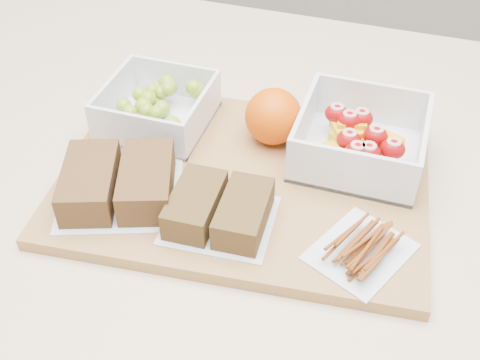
{
  "coord_description": "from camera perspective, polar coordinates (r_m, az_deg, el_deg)",
  "views": [
    {
      "loc": [
        0.14,
        -0.49,
        1.38
      ],
      "look_at": [
        -0.01,
        -0.01,
        0.93
      ],
      "focal_mm": 45.0,
      "sensor_mm": 36.0,
      "label": 1
    }
  ],
  "objects": [
    {
      "name": "cutting_board",
      "position": [
        0.7,
        0.34,
        -0.05
      ],
      "size": [
        0.45,
        0.34,
        0.02
      ],
      "primitive_type": "cube",
      "rotation": [
        0.0,
        0.0,
        0.1
      ],
      "color": "#A57744",
      "rests_on": "counter"
    },
    {
      "name": "grape_container",
      "position": [
        0.77,
        -7.66,
        6.87
      ],
      "size": [
        0.13,
        0.13,
        0.05
      ],
      "color": "silver",
      "rests_on": "cutting_board"
    },
    {
      "name": "fruit_container",
      "position": [
        0.72,
        11.28,
        3.64
      ],
      "size": [
        0.14,
        0.14,
        0.06
      ],
      "color": "silver",
      "rests_on": "cutting_board"
    },
    {
      "name": "orange",
      "position": [
        0.73,
        3.18,
        6.04
      ],
      "size": [
        0.07,
        0.07,
        0.07
      ],
      "primitive_type": "sphere",
      "color": "#E15105",
      "rests_on": "cutting_board"
    },
    {
      "name": "sandwich_bag_left",
      "position": [
        0.67,
        -11.45,
        -0.24
      ],
      "size": [
        0.17,
        0.16,
        0.04
      ],
      "color": "silver",
      "rests_on": "cutting_board"
    },
    {
      "name": "sandwich_bag_center",
      "position": [
        0.63,
        -1.97,
        -2.81
      ],
      "size": [
        0.12,
        0.11,
        0.04
      ],
      "color": "silver",
      "rests_on": "cutting_board"
    },
    {
      "name": "pretzel_bag",
      "position": [
        0.62,
        11.45,
        -6.08
      ],
      "size": [
        0.12,
        0.12,
        0.02
      ],
      "color": "silver",
      "rests_on": "cutting_board"
    }
  ]
}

